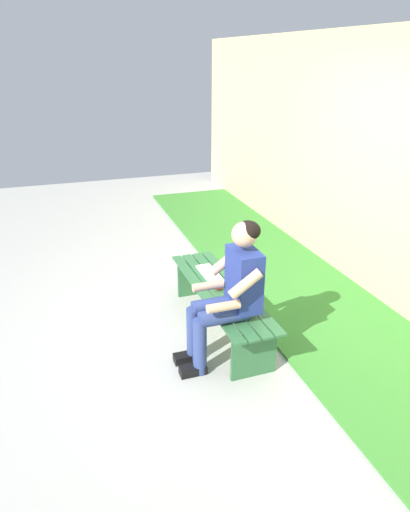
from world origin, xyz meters
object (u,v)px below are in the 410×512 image
object	(u,v)px
bench_near	(220,299)
apple	(219,286)
person_seated	(230,289)
book_open	(210,274)

from	to	relation	value
bench_near	apple	bearing A→B (deg)	112.80
person_seated	bench_near	bearing A→B (deg)	-11.98
apple	bench_near	bearing A→B (deg)	-67.20
apple	book_open	distance (m)	0.32
person_seated	apple	size ratio (longest dim) A/B	15.77
bench_near	apple	size ratio (longest dim) A/B	21.90
person_seated	apple	bearing A→B (deg)	-9.42
bench_near	apple	distance (m)	0.14
bench_near	person_seated	bearing A→B (deg)	168.02
person_seated	apple	xyz separation A→B (m)	(0.45, -0.08, -0.21)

